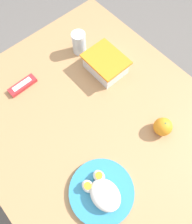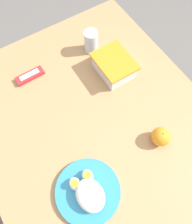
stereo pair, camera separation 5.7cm
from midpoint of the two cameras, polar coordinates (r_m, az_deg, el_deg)
ground_plane at (r=1.57m, az=0.22°, el=-13.76°), size 10.00×10.00×0.00m
table at (r=0.97m, az=0.35°, el=-6.93°), size 1.21×0.91×0.73m
food_container at (r=0.97m, az=0.80°, el=12.10°), size 0.18×0.14×0.08m
orange_fruit at (r=0.86m, az=15.27°, el=-3.87°), size 0.07×0.07×0.07m
rice_plate at (r=0.80m, az=-0.58°, el=-20.31°), size 0.23×0.23×0.07m
candy_bar at (r=1.01m, az=-20.22°, el=6.44°), size 0.04×0.13×0.02m
drinking_glass at (r=1.03m, az=-6.14°, el=17.43°), size 0.06×0.06×0.11m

